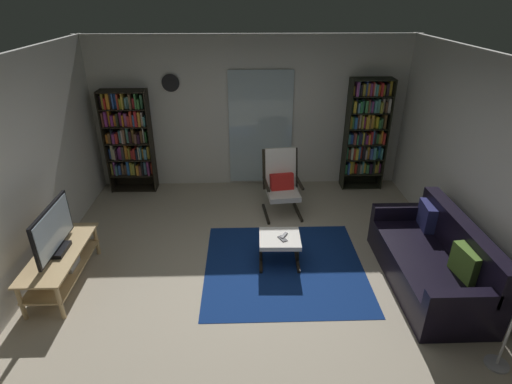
# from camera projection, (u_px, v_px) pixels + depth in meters

# --- Properties ---
(ground_plane) EXTENTS (7.02, 7.02, 0.00)m
(ground_plane) POSITION_uv_depth(u_px,v_px,m) (255.00, 282.00, 4.91)
(ground_plane) COLOR #ADA08A
(wall_back) EXTENTS (5.60, 0.06, 2.60)m
(wall_back) POSITION_uv_depth(u_px,v_px,m) (250.00, 114.00, 6.92)
(wall_back) COLOR silver
(wall_back) RESTS_ON ground
(wall_left) EXTENTS (0.06, 6.00, 2.60)m
(wall_left) POSITION_uv_depth(u_px,v_px,m) (1.00, 190.00, 4.26)
(wall_left) COLOR silver
(wall_left) RESTS_ON ground
(wall_right) EXTENTS (0.06, 6.00, 2.60)m
(wall_right) POSITION_uv_depth(u_px,v_px,m) (499.00, 184.00, 4.41)
(wall_right) COLOR silver
(wall_right) RESTS_ON ground
(glass_door_panel) EXTENTS (1.10, 0.01, 2.00)m
(glass_door_panel) POSITION_uv_depth(u_px,v_px,m) (261.00, 129.00, 6.98)
(glass_door_panel) COLOR silver
(area_rug) EXTENTS (2.04, 1.94, 0.01)m
(area_rug) POSITION_uv_depth(u_px,v_px,m) (284.00, 267.00, 5.19)
(area_rug) COLOR navy
(area_rug) RESTS_ON ground
(tv_stand) EXTENTS (0.51, 1.30, 0.46)m
(tv_stand) POSITION_uv_depth(u_px,v_px,m) (62.00, 262.00, 4.78)
(tv_stand) COLOR tan
(tv_stand) RESTS_ON ground
(television) EXTENTS (0.20, 0.91, 0.58)m
(television) POSITION_uv_depth(u_px,v_px,m) (53.00, 232.00, 4.58)
(television) COLOR black
(television) RESTS_ON tv_stand
(bookshelf_near_tv) EXTENTS (0.78, 0.30, 1.77)m
(bookshelf_near_tv) POSITION_uv_depth(u_px,v_px,m) (128.00, 137.00, 6.81)
(bookshelf_near_tv) COLOR black
(bookshelf_near_tv) RESTS_ON ground
(bookshelf_near_sofa) EXTENTS (0.71, 0.30, 1.94)m
(bookshelf_near_sofa) POSITION_uv_depth(u_px,v_px,m) (366.00, 131.00, 6.88)
(bookshelf_near_sofa) COLOR black
(bookshelf_near_sofa) RESTS_ON ground
(leather_sofa) EXTENTS (0.86, 1.89, 0.84)m
(leather_sofa) POSITION_uv_depth(u_px,v_px,m) (433.00, 262.00, 4.78)
(leather_sofa) COLOR black
(leather_sofa) RESTS_ON ground
(lounge_armchair) EXTENTS (0.62, 0.70, 1.02)m
(lounge_armchair) POSITION_uv_depth(u_px,v_px,m) (282.00, 181.00, 6.27)
(lounge_armchair) COLOR black
(lounge_armchair) RESTS_ON ground
(ottoman) EXTENTS (0.53, 0.50, 0.40)m
(ottoman) POSITION_uv_depth(u_px,v_px,m) (280.00, 241.00, 5.13)
(ottoman) COLOR white
(ottoman) RESTS_ON ground
(tv_remote) EXTENTS (0.11, 0.14, 0.02)m
(tv_remote) POSITION_uv_depth(u_px,v_px,m) (284.00, 235.00, 5.11)
(tv_remote) COLOR black
(tv_remote) RESTS_ON ottoman
(cell_phone) EXTENTS (0.12, 0.16, 0.01)m
(cell_phone) POSITION_uv_depth(u_px,v_px,m) (282.00, 239.00, 5.05)
(cell_phone) COLOR black
(cell_phone) RESTS_ON ottoman
(wall_clock) EXTENTS (0.29, 0.03, 0.29)m
(wall_clock) POSITION_uv_depth(u_px,v_px,m) (171.00, 83.00, 6.57)
(wall_clock) COLOR silver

